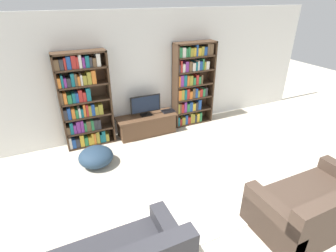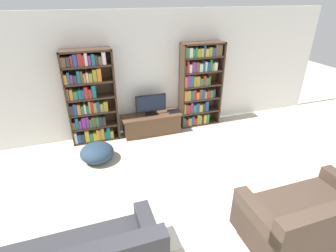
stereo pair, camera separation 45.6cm
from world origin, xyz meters
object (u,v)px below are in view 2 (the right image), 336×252
tv_stand (152,124)px  beanbag_ottoman (97,153)px  bookshelf_left (89,99)px  bookshelf_right (199,85)px  television (151,104)px  couch_right_sofa (307,219)px  laptop (174,111)px

tv_stand → beanbag_ottoman: size_ratio=2.12×
bookshelf_left → bookshelf_right: size_ratio=1.00×
bookshelf_left → tv_stand: bookshelf_left is taller
television → bookshelf_right: bearing=4.1°
beanbag_ottoman → bookshelf_left: bearing=88.9°
bookshelf_left → beanbag_ottoman: 1.15m
couch_right_sofa → beanbag_ottoman: bearing=132.3°
bookshelf_right → tv_stand: bearing=-174.8°
couch_right_sofa → beanbag_ottoman: 3.58m
tv_stand → couch_right_sofa: 3.56m
couch_right_sofa → television: bearing=108.3°
laptop → television: bearing=177.8°
tv_stand → couch_right_sofa: bearing=-71.6°
bookshelf_left → television: 1.29m
bookshelf_right → laptop: bookshelf_right is taller
television → laptop: size_ratio=2.33×
tv_stand → laptop: 0.58m
bookshelf_right → tv_stand: size_ratio=1.45×
television → beanbag_ottoman: bearing=-149.3°
tv_stand → television: 0.47m
bookshelf_left → tv_stand: (1.27, -0.11, -0.72)m
tv_stand → laptop: size_ratio=4.57×
couch_right_sofa → beanbag_ottoman: (-2.41, 2.64, -0.10)m
laptop → beanbag_ottoman: laptop is taller
laptop → bookshelf_right: bearing=9.2°
laptop → couch_right_sofa: size_ratio=0.18×
bookshelf_right → tv_stand: (-1.17, -0.11, -0.75)m
television → bookshelf_left: bearing=176.2°
laptop → couch_right_sofa: couch_right_sofa is taller
beanbag_ottoman → bookshelf_right: bearing=19.0°
laptop → couch_right_sofa: 3.44m
television → couch_right_sofa: television is taller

